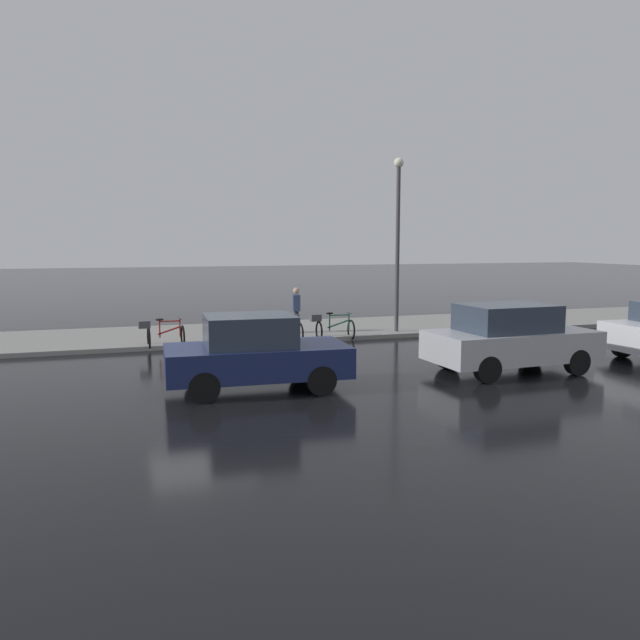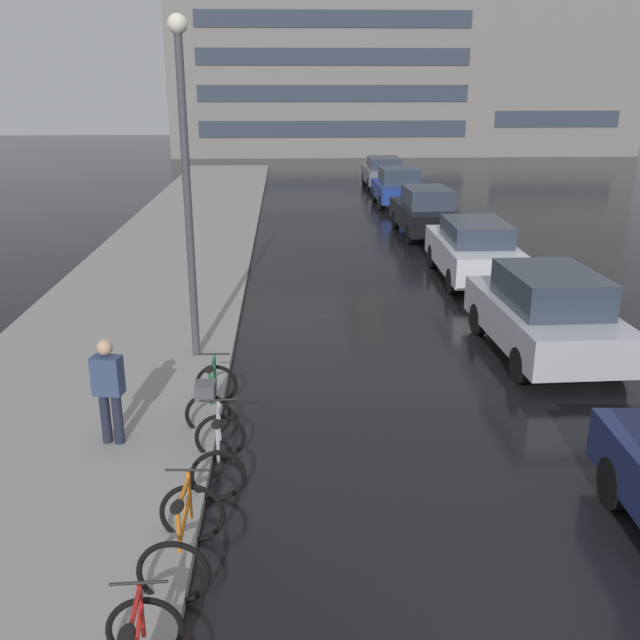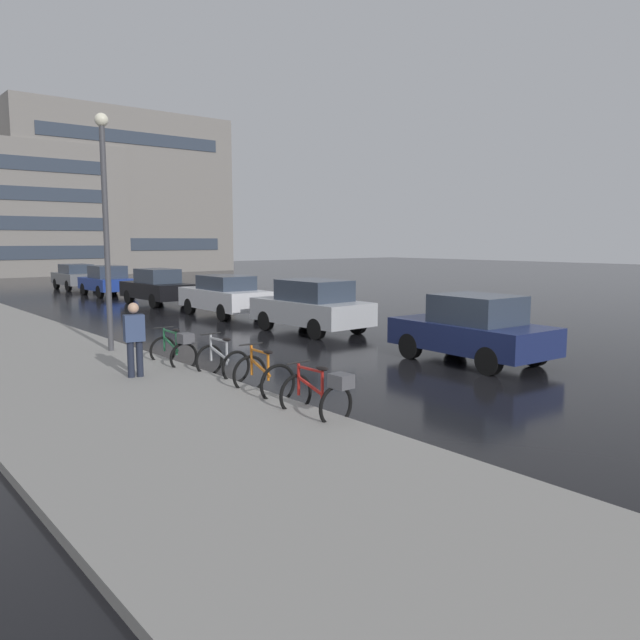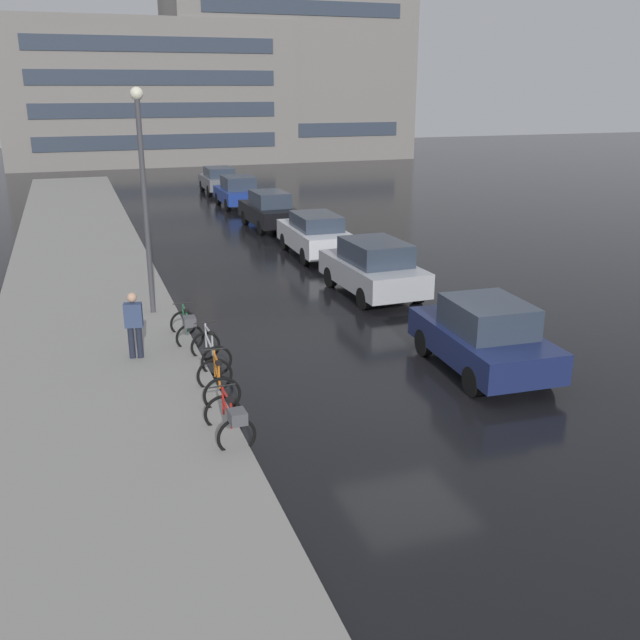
{
  "view_description": "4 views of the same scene",
  "coord_description": "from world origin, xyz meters",
  "px_view_note": "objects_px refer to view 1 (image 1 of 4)",
  "views": [
    {
      "loc": [
        15.41,
        -1.88,
        3.21
      ],
      "look_at": [
        -0.51,
        3.32,
        1.13
      ],
      "focal_mm": 35.0,
      "sensor_mm": 36.0,
      "label": 1
    },
    {
      "loc": [
        -2.53,
        -5.24,
        4.99
      ],
      "look_at": [
        -2.04,
        5.25,
        1.49
      ],
      "focal_mm": 40.0,
      "sensor_mm": 36.0,
      "label": 2
    },
    {
      "loc": [
        -10.07,
        -8.32,
        2.95
      ],
      "look_at": [
        0.48,
        4.65,
        0.82
      ],
      "focal_mm": 35.0,
      "sensor_mm": 36.0,
      "label": 3
    },
    {
      "loc": [
        -6.07,
        -11.89,
        6.08
      ],
      "look_at": [
        -1.4,
        1.54,
        1.4
      ],
      "focal_mm": 40.0,
      "sensor_mm": 36.0,
      "label": 4
    }
  ],
  "objects_px": {
    "car_navy": "(255,353)",
    "pedestrian": "(296,309)",
    "bicycle_second": "(224,334)",
    "bicycle_farthest": "(330,326)",
    "bicycle_nearest": "(161,333)",
    "bicycle_third": "(284,333)",
    "car_silver": "(510,338)",
    "streetlamp": "(398,230)"
  },
  "relations": [
    {
      "from": "bicycle_farthest",
      "to": "streetlamp",
      "type": "bearing_deg",
      "value": 101.52
    },
    {
      "from": "car_navy",
      "to": "car_silver",
      "type": "distance_m",
      "value": 6.43
    },
    {
      "from": "bicycle_farthest",
      "to": "car_silver",
      "type": "relative_size",
      "value": 0.34
    },
    {
      "from": "bicycle_nearest",
      "to": "car_silver",
      "type": "relative_size",
      "value": 0.32
    },
    {
      "from": "car_silver",
      "to": "streetlamp",
      "type": "bearing_deg",
      "value": -179.92
    },
    {
      "from": "bicycle_second",
      "to": "car_navy",
      "type": "bearing_deg",
      "value": -2.91
    },
    {
      "from": "bicycle_third",
      "to": "car_navy",
      "type": "height_order",
      "value": "car_navy"
    },
    {
      "from": "car_navy",
      "to": "car_silver",
      "type": "xyz_separation_m",
      "value": [
        0.11,
        6.43,
        0.04
      ]
    },
    {
      "from": "car_silver",
      "to": "bicycle_second",
      "type": "bearing_deg",
      "value": -134.44
    },
    {
      "from": "bicycle_third",
      "to": "pedestrian",
      "type": "xyz_separation_m",
      "value": [
        -1.57,
        0.84,
        0.56
      ]
    },
    {
      "from": "car_navy",
      "to": "pedestrian",
      "type": "xyz_separation_m",
      "value": [
        -7.26,
        3.01,
        0.14
      ]
    },
    {
      "from": "bicycle_farthest",
      "to": "car_navy",
      "type": "xyz_separation_m",
      "value": [
        5.96,
        -3.8,
        0.33
      ]
    },
    {
      "from": "bicycle_second",
      "to": "bicycle_farthest",
      "type": "distance_m",
      "value": 3.5
    },
    {
      "from": "bicycle_farthest",
      "to": "pedestrian",
      "type": "height_order",
      "value": "pedestrian"
    },
    {
      "from": "bicycle_second",
      "to": "bicycle_third",
      "type": "bearing_deg",
      "value": 83.61
    },
    {
      "from": "car_silver",
      "to": "streetlamp",
      "type": "xyz_separation_m",
      "value": [
        -6.6,
        -0.01,
        2.77
      ]
    },
    {
      "from": "bicycle_nearest",
      "to": "bicycle_farthest",
      "type": "relative_size",
      "value": 0.93
    },
    {
      "from": "car_navy",
      "to": "car_silver",
      "type": "relative_size",
      "value": 0.96
    },
    {
      "from": "bicycle_nearest",
      "to": "bicycle_second",
      "type": "relative_size",
      "value": 1.19
    },
    {
      "from": "bicycle_third",
      "to": "car_navy",
      "type": "distance_m",
      "value": 6.11
    },
    {
      "from": "bicycle_nearest",
      "to": "bicycle_third",
      "type": "bearing_deg",
      "value": 84.53
    },
    {
      "from": "bicycle_nearest",
      "to": "pedestrian",
      "type": "bearing_deg",
      "value": 104.64
    },
    {
      "from": "bicycle_nearest",
      "to": "car_silver",
      "type": "height_order",
      "value": "car_silver"
    },
    {
      "from": "bicycle_third",
      "to": "bicycle_nearest",
      "type": "bearing_deg",
      "value": -95.47
    },
    {
      "from": "bicycle_second",
      "to": "bicycle_farthest",
      "type": "height_order",
      "value": "bicycle_second"
    },
    {
      "from": "bicycle_nearest",
      "to": "streetlamp",
      "type": "xyz_separation_m",
      "value": [
        -0.44,
        8.03,
        3.14
      ]
    },
    {
      "from": "bicycle_second",
      "to": "pedestrian",
      "type": "bearing_deg",
      "value": 116.62
    },
    {
      "from": "bicycle_farthest",
      "to": "streetlamp",
      "type": "relative_size",
      "value": 0.24
    },
    {
      "from": "bicycle_farthest",
      "to": "car_navy",
      "type": "bearing_deg",
      "value": -32.51
    },
    {
      "from": "pedestrian",
      "to": "streetlamp",
      "type": "xyz_separation_m",
      "value": [
        0.77,
        3.41,
        2.67
      ]
    },
    {
      "from": "bicycle_third",
      "to": "car_silver",
      "type": "xyz_separation_m",
      "value": [
        5.8,
        4.26,
        0.46
      ]
    },
    {
      "from": "bicycle_second",
      "to": "car_navy",
      "type": "xyz_separation_m",
      "value": [
        5.9,
        -0.3,
        0.41
      ]
    },
    {
      "from": "bicycle_nearest",
      "to": "bicycle_farthest",
      "type": "bearing_deg",
      "value": 88.96
    },
    {
      "from": "bicycle_third",
      "to": "bicycle_farthest",
      "type": "relative_size",
      "value": 0.77
    },
    {
      "from": "streetlamp",
      "to": "bicycle_third",
      "type": "bearing_deg",
      "value": -79.36
    },
    {
      "from": "bicycle_second",
      "to": "bicycle_nearest",
      "type": "bearing_deg",
      "value": -94.58
    },
    {
      "from": "bicycle_farthest",
      "to": "bicycle_nearest",
      "type": "bearing_deg",
      "value": -91.04
    },
    {
      "from": "bicycle_nearest",
      "to": "car_silver",
      "type": "bearing_deg",
      "value": 52.51
    },
    {
      "from": "bicycle_farthest",
      "to": "pedestrian",
      "type": "xyz_separation_m",
      "value": [
        -1.3,
        -0.78,
        0.47
      ]
    },
    {
      "from": "bicycle_third",
      "to": "pedestrian",
      "type": "relative_size",
      "value": 0.66
    },
    {
      "from": "bicycle_third",
      "to": "pedestrian",
      "type": "height_order",
      "value": "pedestrian"
    },
    {
      "from": "car_navy",
      "to": "bicycle_nearest",
      "type": "bearing_deg",
      "value": -165.14
    }
  ]
}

